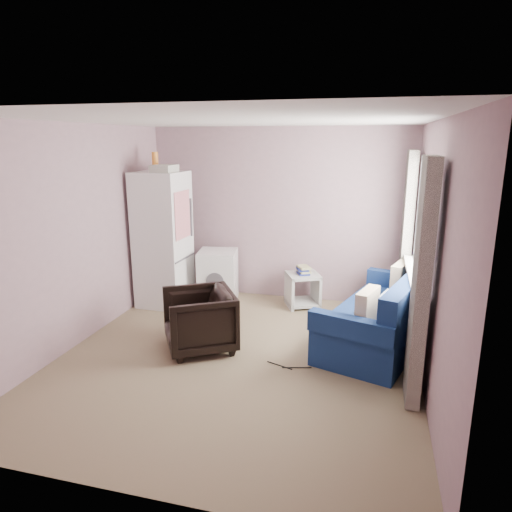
{
  "coord_description": "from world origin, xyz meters",
  "views": [
    {
      "loc": [
        1.35,
        -4.37,
        2.31
      ],
      "look_at": [
        0.05,
        0.6,
        1.0
      ],
      "focal_mm": 32.0,
      "sensor_mm": 36.0,
      "label": 1
    }
  ],
  "objects_px": {
    "side_table": "(303,287)",
    "armchair": "(199,317)",
    "washing_machine": "(218,275)",
    "fridge": "(163,239)",
    "sofa": "(384,318)"
  },
  "relations": [
    {
      "from": "washing_machine",
      "to": "sofa",
      "type": "distance_m",
      "value": 2.51
    },
    {
      "from": "washing_machine",
      "to": "sofa",
      "type": "xyz_separation_m",
      "value": [
        2.34,
        -0.92,
        -0.08
      ]
    },
    {
      "from": "armchair",
      "to": "washing_machine",
      "type": "xyz_separation_m",
      "value": [
        -0.32,
        1.56,
        0.02
      ]
    },
    {
      "from": "fridge",
      "to": "sofa",
      "type": "xyz_separation_m",
      "value": [
        3.04,
        -0.62,
        -0.64
      ]
    },
    {
      "from": "armchair",
      "to": "side_table",
      "type": "height_order",
      "value": "armchair"
    },
    {
      "from": "fridge",
      "to": "side_table",
      "type": "bearing_deg",
      "value": 13.29
    },
    {
      "from": "side_table",
      "to": "sofa",
      "type": "bearing_deg",
      "value": -42.63
    },
    {
      "from": "washing_machine",
      "to": "fridge",
      "type": "bearing_deg",
      "value": -167.22
    },
    {
      "from": "armchair",
      "to": "sofa",
      "type": "distance_m",
      "value": 2.11
    },
    {
      "from": "washing_machine",
      "to": "side_table",
      "type": "distance_m",
      "value": 1.25
    },
    {
      "from": "armchair",
      "to": "washing_machine",
      "type": "distance_m",
      "value": 1.6
    },
    {
      "from": "armchair",
      "to": "sofa",
      "type": "xyz_separation_m",
      "value": [
        2.01,
        0.65,
        -0.06
      ]
    },
    {
      "from": "fridge",
      "to": "side_table",
      "type": "xyz_separation_m",
      "value": [
        1.94,
        0.39,
        -0.68
      ]
    },
    {
      "from": "side_table",
      "to": "armchair",
      "type": "bearing_deg",
      "value": -118.84
    },
    {
      "from": "fridge",
      "to": "side_table",
      "type": "relative_size",
      "value": 3.63
    }
  ]
}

